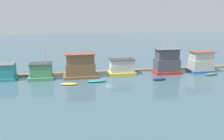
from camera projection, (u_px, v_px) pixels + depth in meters
The scene contains 12 objects.
ground_plane at pixel (111, 75), 54.64m from camera, with size 200.00×200.00×0.00m, color #426070.
dock_walkway at pixel (109, 71), 57.72m from camera, with size 59.60×1.52×0.30m, color #846B4C.
houseboat_green at pixel (41, 71), 51.41m from camera, with size 5.11×4.11×7.05m.
houseboat_brown at pixel (80, 66), 52.60m from camera, with size 7.23×4.08×5.10m.
houseboat_yellow at pixel (122, 67), 55.07m from camera, with size 5.89×3.60×5.43m.
houseboat_red at pixel (167, 62), 55.78m from camera, with size 5.76×3.83×9.90m.
houseboat_blue at pixel (201, 62), 57.50m from camera, with size 5.64×4.04×4.76m.
dinghy_yellow at pixel (69, 84), 47.62m from camera, with size 3.41×1.74×0.36m.
dinghy_teal at pixel (97, 81), 49.32m from camera, with size 3.98×1.44×0.47m.
dinghy_navy at pixel (159, 79), 50.72m from camera, with size 2.83×1.12×0.54m.
dinghy_green at pixel (212, 74), 54.89m from camera, with size 3.49×1.92×0.42m.
mooring_post_centre at pixel (193, 66), 60.18m from camera, with size 0.25×0.25×1.65m, color brown.
Camera 1 is at (-9.36, -52.01, 13.90)m, focal length 40.00 mm.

